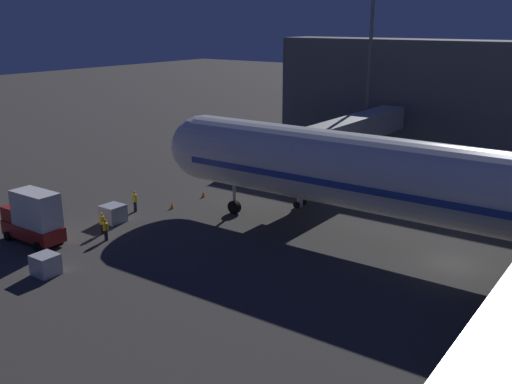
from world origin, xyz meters
The scene contains 11 objects.
ground_plane centered at (0.00, 0.00, 0.00)m, with size 320.00×320.00×0.00m, color #383533.
jet_bridge centered at (-12.56, -15.60, 5.59)m, with size 23.57×3.40×7.12m.
apron_floodlight_mast centered at (-25.50, -18.79, 11.42)m, with size 2.90×0.50×19.90m.
catering_truck centered at (14.41, -27.58, 2.05)m, with size 2.36×5.53×4.15m.
baggage_container_near_belt centered at (17.58, -21.79, 0.71)m, with size 1.52×1.59×1.43m, color #B7BABF.
baggage_container_mid_row centered at (7.77, -26.30, 0.75)m, with size 1.76×1.73×1.49m, color #B7BABF.
ground_crew_by_belt_loader centered at (10.99, -23.44, 0.94)m, with size 0.40×0.40×1.71m.
ground_crew_under_port_wing centered at (10.14, -24.83, 0.97)m, with size 0.40×0.40×1.76m.
ground_crew_by_tug centered at (4.70, -26.89, 1.04)m, with size 0.40×0.40×1.88m.
traffic_cone_nose_port centered at (-2.20, -24.78, 0.28)m, with size 0.36×0.36×0.55m, color orange.
traffic_cone_nose_starboard centered at (2.20, -24.78, 0.28)m, with size 0.36×0.36×0.55m, color orange.
Camera 1 is at (38.66, 10.70, 16.56)m, focal length 40.75 mm.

